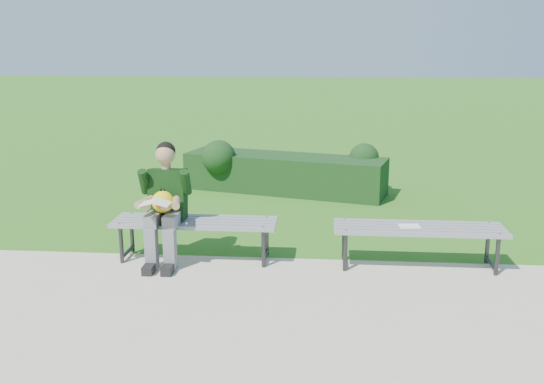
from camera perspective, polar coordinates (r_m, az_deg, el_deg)
ground at (r=6.88m, az=-2.72°, el=-6.29°), size 80.00×80.00×0.00m
walkway at (r=5.28m, az=-5.23°, el=-12.64°), size 30.00×3.50×0.02m
hedge at (r=9.90m, az=1.06°, el=1.97°), size 3.38×1.65×0.85m
bench_left at (r=6.74m, az=-7.28°, el=-3.10°), size 1.80×0.50×0.46m
bench_right at (r=6.65m, az=13.64°, el=-3.63°), size 1.80×0.50×0.46m
seated_boy at (r=6.64m, az=-10.05°, el=-0.78°), size 0.56×0.76×1.31m
paper_sheet at (r=6.61m, az=12.81°, el=-3.14°), size 0.24×0.18×0.01m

